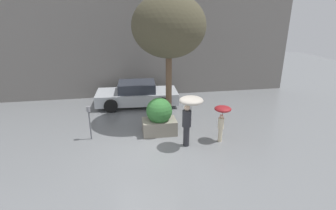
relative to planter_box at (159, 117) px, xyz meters
name	(u,v)px	position (x,y,z in m)	size (l,w,h in m)	color
ground_plane	(148,150)	(-0.60, -1.26, -0.70)	(40.00, 40.00, 0.00)	slate
building_facade	(134,42)	(-0.60, 5.24, 2.30)	(18.00, 0.30, 6.00)	gray
planter_box	(159,117)	(0.00, 0.00, 0.00)	(1.31, 1.01, 1.47)	gray
person_adult	(190,109)	(0.89, -1.20, 0.71)	(0.82, 0.82, 1.87)	#2D2D33
person_child	(222,115)	(2.17, -1.01, 0.34)	(0.61, 0.61, 1.36)	beige
parked_car_near	(137,94)	(-0.65, 3.50, -0.13)	(4.16, 2.15, 1.22)	#B7BCC1
street_tree	(169,27)	(0.60, 1.29, 3.30)	(2.97, 2.97, 5.30)	brown
parking_meter	(89,116)	(-2.62, -0.05, 0.24)	(0.14, 0.14, 1.32)	#595B60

